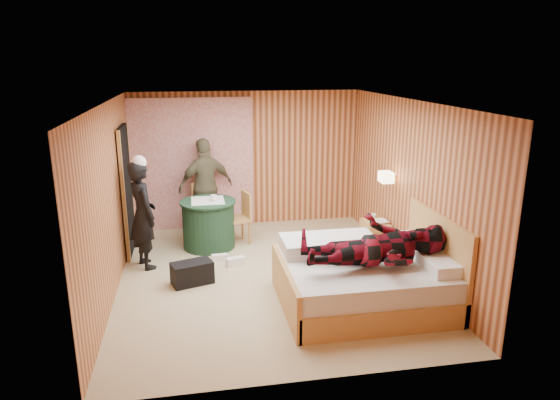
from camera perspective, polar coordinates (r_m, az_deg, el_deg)
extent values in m
cube|color=tan|center=(7.35, -1.40, -8.68)|extent=(4.20, 5.00, 0.01)
cube|color=white|center=(6.72, -1.54, 11.13)|extent=(4.20, 5.00, 0.01)
cube|color=#D48551|center=(9.35, -3.81, 4.67)|extent=(4.20, 0.02, 2.50)
cube|color=#D48551|center=(6.94, -18.86, -0.06)|extent=(0.02, 5.00, 2.50)
cube|color=#D48551|center=(7.53, 14.55, 1.48)|extent=(0.02, 5.00, 2.50)
cube|color=beige|center=(9.23, -9.95, 4.01)|extent=(2.20, 0.08, 2.40)
cube|color=black|center=(8.33, -17.12, 1.04)|extent=(0.06, 0.90, 2.05)
cylinder|color=gold|center=(7.87, 12.57, 2.60)|extent=(0.18, 0.04, 0.04)
cube|color=beige|center=(7.84, 12.03, 2.58)|extent=(0.18, 0.24, 0.16)
cube|color=tan|center=(6.61, 9.66, -10.34)|extent=(2.08, 1.67, 0.31)
cube|color=silver|center=(6.49, 9.77, -8.07)|extent=(2.02, 1.60, 0.26)
cube|color=tan|center=(6.30, 0.61, -10.12)|extent=(0.06, 1.67, 0.58)
cube|color=tan|center=(6.82, 17.49, -6.24)|extent=(0.06, 1.67, 1.15)
cube|color=white|center=(6.40, 17.98, -7.03)|extent=(0.40, 0.57, 0.15)
cube|color=white|center=(7.06, 15.01, -4.65)|extent=(0.40, 0.57, 0.15)
cube|color=silver|center=(6.71, 5.58, -5.03)|extent=(1.25, 0.62, 0.19)
cube|color=tan|center=(8.32, 10.80, -4.12)|extent=(0.37, 0.51, 0.51)
cube|color=tan|center=(8.26, 10.86, -3.07)|extent=(0.39, 0.52, 0.03)
cylinder|color=#1C3C23|center=(8.40, -8.15, -2.81)|extent=(0.85, 0.85, 0.78)
cylinder|color=#1C3C23|center=(8.28, -8.26, -0.22)|extent=(0.92, 0.92, 0.03)
cube|color=white|center=(8.28, -8.26, -0.06)|extent=(0.66, 0.66, 0.01)
cube|color=tan|center=(8.99, -8.33, -1.17)|extent=(0.53, 0.53, 0.05)
cube|color=tan|center=(9.09, -8.83, 0.65)|extent=(0.41, 0.17, 0.46)
cylinder|color=tan|center=(8.85, -8.90, -3.06)|extent=(0.04, 0.04, 0.43)
cylinder|color=tan|center=(9.27, -7.68, -2.14)|extent=(0.04, 0.04, 0.43)
cube|color=tan|center=(8.50, -4.98, -2.19)|extent=(0.49, 0.49, 0.05)
cube|color=tan|center=(8.49, -3.86, -0.49)|extent=(0.14, 0.40, 0.44)
cylinder|color=tan|center=(8.66, -6.33, -3.44)|extent=(0.04, 0.04, 0.41)
cylinder|color=tan|center=(8.48, -3.52, -3.81)|extent=(0.04, 0.04, 0.41)
cube|color=black|center=(7.17, -10.00, -8.21)|extent=(0.62, 0.45, 0.32)
cube|color=white|center=(7.72, -5.09, -7.00)|extent=(0.30, 0.18, 0.13)
cube|color=white|center=(7.90, -6.92, -6.57)|extent=(0.25, 0.11, 0.11)
imported|color=black|center=(7.68, -15.41, -1.65)|extent=(0.60, 0.71, 1.64)
imported|color=brown|center=(9.01, -8.47, 1.58)|extent=(1.09, 0.74, 1.72)
imported|color=maroon|center=(6.13, 11.08, -3.96)|extent=(0.86, 0.67, 1.77)
imported|color=white|center=(8.19, 11.02, -2.50)|extent=(0.23, 0.26, 0.02)
imported|color=white|center=(8.18, 11.03, -2.37)|extent=(0.17, 0.23, 0.02)
imported|color=white|center=(8.34, 10.59, -1.89)|extent=(0.12, 0.12, 0.09)
imported|color=white|center=(8.22, -7.57, 0.24)|extent=(0.16, 0.16, 0.10)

